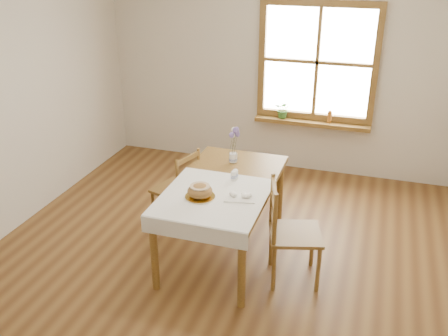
{
  "coord_description": "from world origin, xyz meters",
  "views": [
    {
      "loc": [
        1.28,
        -3.66,
        2.81
      ],
      "look_at": [
        0.0,
        0.3,
        0.9
      ],
      "focal_mm": 40.0,
      "sensor_mm": 36.0,
      "label": 1
    }
  ],
  "objects_px": {
    "dining_table": "(224,191)",
    "flower_vase": "(233,158)",
    "chair_left": "(175,188)",
    "bread_plate": "(200,197)",
    "chair_right": "(295,232)"
  },
  "relations": [
    {
      "from": "dining_table",
      "to": "chair_left",
      "type": "bearing_deg",
      "value": 152.76
    },
    {
      "from": "dining_table",
      "to": "bread_plate",
      "type": "bearing_deg",
      "value": -105.99
    },
    {
      "from": "chair_right",
      "to": "flower_vase",
      "type": "relative_size",
      "value": 10.28
    },
    {
      "from": "flower_vase",
      "to": "chair_left",
      "type": "bearing_deg",
      "value": -167.2
    },
    {
      "from": "chair_right",
      "to": "flower_vase",
      "type": "height_order",
      "value": "chair_right"
    },
    {
      "from": "dining_table",
      "to": "flower_vase",
      "type": "height_order",
      "value": "flower_vase"
    },
    {
      "from": "chair_left",
      "to": "dining_table",
      "type": "bearing_deg",
      "value": 79.93
    },
    {
      "from": "chair_left",
      "to": "chair_right",
      "type": "height_order",
      "value": "chair_right"
    },
    {
      "from": "bread_plate",
      "to": "chair_left",
      "type": "bearing_deg",
      "value": 127.99
    },
    {
      "from": "chair_right",
      "to": "dining_table",
      "type": "bearing_deg",
      "value": 56.91
    },
    {
      "from": "bread_plate",
      "to": "flower_vase",
      "type": "distance_m",
      "value": 0.83
    },
    {
      "from": "chair_left",
      "to": "flower_vase",
      "type": "relative_size",
      "value": 9.35
    },
    {
      "from": "bread_plate",
      "to": "flower_vase",
      "type": "xyz_separation_m",
      "value": [
        0.05,
        0.83,
        0.03
      ]
    },
    {
      "from": "chair_left",
      "to": "chair_right",
      "type": "relative_size",
      "value": 0.91
    },
    {
      "from": "dining_table",
      "to": "bread_plate",
      "type": "relative_size",
      "value": 6.25
    }
  ]
}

